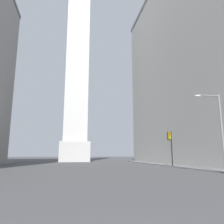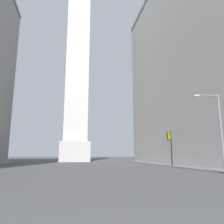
{
  "view_description": "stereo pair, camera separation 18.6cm",
  "coord_description": "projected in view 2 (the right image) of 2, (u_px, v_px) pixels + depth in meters",
  "views": [
    {
      "loc": [
        -1.06,
        -2.95,
        1.84
      ],
      "look_at": [
        7.89,
        44.73,
        11.33
      ],
      "focal_mm": 35.0,
      "sensor_mm": 36.0,
      "label": 1
    },
    {
      "loc": [
        -0.88,
        -2.99,
        1.84
      ],
      "look_at": [
        7.89,
        44.73,
        11.33
      ],
      "focal_mm": 35.0,
      "sensor_mm": 36.0,
      "label": 2
    }
  ],
  "objects": [
    {
      "name": "sidewalk_right",
      "position": [
        222.0,
        170.0,
        25.67
      ],
      "size": [
        5.0,
        69.14,
        0.15
      ],
      "primitive_type": "cube",
      "color": "slate",
      "rests_on": "ground_plane"
    },
    {
      "name": "traffic_light_mid_right",
      "position": [
        170.0,
        143.0,
        34.15
      ],
      "size": [
        0.76,
        0.52,
        5.45
      ],
      "color": "black",
      "rests_on": "ground_plane"
    },
    {
      "name": "street_lamp",
      "position": [
        217.0,
        124.0,
        21.96
      ],
      "size": [
        2.83,
        0.36,
        7.95
      ],
      "color": "gray",
      "rests_on": "ground_plane"
    },
    {
      "name": "obelisk",
      "position": [
        78.0,
        41.0,
        65.08
      ],
      "size": [
        7.87,
        7.87,
        73.22
      ],
      "color": "silver",
      "rests_on": "ground_plane"
    }
  ]
}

